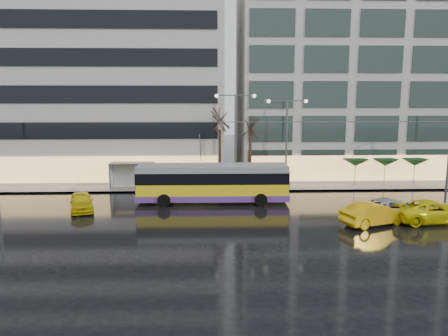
{
  "coord_description": "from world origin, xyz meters",
  "views": [
    {
      "loc": [
        -0.65,
        -31.31,
        9.01
      ],
      "look_at": [
        0.69,
        5.0,
        2.98
      ],
      "focal_mm": 35.0,
      "sensor_mm": 36.0,
      "label": 1
    }
  ],
  "objects_px": {
    "street_lamp_near": "(235,127)",
    "taxi_a": "(81,202)",
    "trolleybus": "(213,184)",
    "bus_shelter": "(128,169)"
  },
  "relations": [
    {
      "from": "street_lamp_near",
      "to": "bus_shelter",
      "type": "bearing_deg",
      "value": -179.37
    },
    {
      "from": "trolleybus",
      "to": "taxi_a",
      "type": "distance_m",
      "value": 10.71
    },
    {
      "from": "bus_shelter",
      "to": "street_lamp_near",
      "type": "height_order",
      "value": "street_lamp_near"
    },
    {
      "from": "trolleybus",
      "to": "street_lamp_near",
      "type": "xyz_separation_m",
      "value": [
        2.29,
        5.8,
        4.39
      ]
    },
    {
      "from": "trolleybus",
      "to": "taxi_a",
      "type": "xyz_separation_m",
      "value": [
        -10.42,
        -2.31,
        -0.87
      ]
    },
    {
      "from": "trolleybus",
      "to": "taxi_a",
      "type": "height_order",
      "value": "trolleybus"
    },
    {
      "from": "street_lamp_near",
      "to": "taxi_a",
      "type": "relative_size",
      "value": 2.12
    },
    {
      "from": "street_lamp_near",
      "to": "taxi_a",
      "type": "distance_m",
      "value": 15.97
    },
    {
      "from": "bus_shelter",
      "to": "street_lamp_near",
      "type": "distance_m",
      "value": 11.14
    },
    {
      "from": "taxi_a",
      "to": "trolleybus",
      "type": "bearing_deg",
      "value": -5.14
    }
  ]
}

